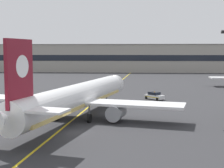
{
  "coord_description": "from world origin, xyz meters",
  "views": [
    {
      "loc": [
        7.86,
        -40.82,
        10.39
      ],
      "look_at": [
        4.23,
        10.75,
        5.19
      ],
      "focal_mm": 52.79,
      "sensor_mm": 36.0,
      "label": 1
    }
  ],
  "objects": [
    {
      "name": "service_car_nearest",
      "position": [
        12.03,
        29.52,
        0.77
      ],
      "size": [
        4.27,
        4.22,
        1.79
      ],
      "color": "white",
      "rests_on": "ground"
    },
    {
      "name": "terminal_building",
      "position": [
        2.69,
        122.79,
        6.86
      ],
      "size": [
        151.08,
        12.4,
        13.71
      ],
      "color": "#9E998E",
      "rests_on": "ground"
    },
    {
      "name": "taxiway_centreline",
      "position": [
        0.0,
        30.0,
        0.0
      ],
      "size": [
        12.48,
        179.61,
        0.01
      ],
      "primitive_type": "cube",
      "rotation": [
        0.0,
        0.0,
        -0.07
      ],
      "color": "yellow",
      "rests_on": "ground"
    },
    {
      "name": "airliner_foreground",
      "position": [
        -0.86,
        8.22,
        3.37
      ],
      "size": [
        32.27,
        41.1,
        11.65
      ],
      "color": "white",
      "rests_on": "ground"
    },
    {
      "name": "ground_plane",
      "position": [
        0.0,
        0.0,
        0.0
      ],
      "size": [
        400.0,
        400.0,
        0.0
      ],
      "primitive_type": "plane",
      "color": "#2D2D30"
    },
    {
      "name": "safety_cone_by_nose_gear",
      "position": [
        -0.42,
        24.8,
        0.26
      ],
      "size": [
        0.44,
        0.44,
        0.55
      ],
      "color": "orange",
      "rests_on": "ground"
    }
  ]
}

